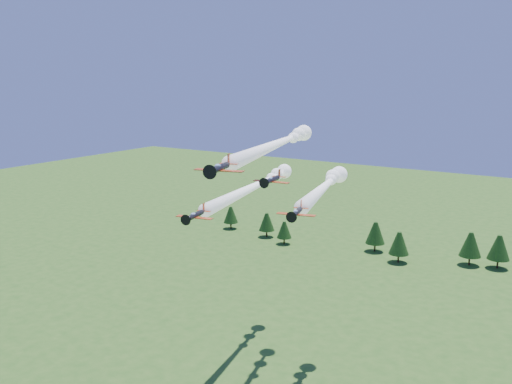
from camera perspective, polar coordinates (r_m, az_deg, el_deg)
The scene contains 5 objects.
plane_lead at distance 114.97m, azimuth 2.34°, elevation 4.93°, with size 19.47×57.90×3.70m.
plane_left at distance 128.79m, azimuth 0.14°, elevation 0.72°, with size 15.07×54.06×3.70m.
plane_right at distance 115.41m, azimuth 6.99°, elevation 0.66°, with size 14.52×41.46×3.70m.
plane_slot at distance 101.92m, azimuth 1.61°, elevation 1.23°, with size 6.79×7.39×2.37m.
treeline at distance 199.51m, azimuth 19.07°, elevation -5.38°, with size 165.96×20.46×11.31m.
Camera 1 is at (51.32, -77.27, 62.92)m, focal length 40.00 mm.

